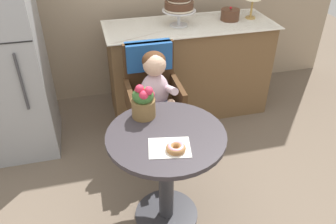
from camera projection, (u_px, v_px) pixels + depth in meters
ground_plane at (166, 215)px, 2.39m from camera, size 8.00×8.00×0.00m
cafe_table at (166, 161)px, 2.11m from camera, size 0.72×0.72×0.72m
wicker_chair at (152, 84)px, 2.66m from camera, size 0.42×0.45×0.95m
seated_child at (156, 90)px, 2.51m from camera, size 0.27×0.32×0.73m
paper_napkin at (169, 148)px, 1.88m from camera, size 0.26×0.22×0.00m
donut_front at (176, 148)px, 1.85m from camera, size 0.11×0.11×0.04m
flower_vase at (143, 101)px, 2.09m from camera, size 0.15×0.15×0.23m
display_counter at (188, 69)px, 3.30m from camera, size 1.56×0.62×0.90m
tiered_cake_stand at (179, 5)px, 2.93m from camera, size 0.30×0.30×0.28m
round_layer_cake at (230, 15)px, 3.13m from camera, size 0.17×0.17×0.13m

